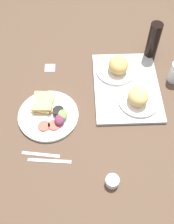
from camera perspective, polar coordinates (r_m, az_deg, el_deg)
ground_plane at (r=135.63cm, az=-1.27°, el=-0.59°), size 190.00×150.00×3.00cm
serving_tray at (r=144.45cm, az=8.09°, el=5.19°), size 45.93×34.28×1.60cm
bread_plate_near at (r=146.85cm, az=6.25°, el=9.20°), size 20.58×20.58×9.39cm
bread_plate_far at (r=135.57cm, az=10.52°, el=2.87°), size 19.90×19.90×9.14cm
plate_with_salad at (r=133.48cm, az=-7.78°, el=-0.28°), size 28.75×28.75×5.40cm
soda_bottle at (r=155.27cm, az=13.42°, el=13.97°), size 6.40×6.40×21.74cm
espresso_cup at (r=117.41cm, az=5.20°, el=-13.99°), size 5.60×5.60×4.00cm
fork at (r=125.10cm, az=-9.46°, el=-8.58°), size 3.39×17.05×0.50cm
knife at (r=123.30cm, az=-7.72°, el=-9.87°), size 2.59×19.05×0.50cm
sticky_note at (r=153.85cm, az=-7.62°, el=8.99°), size 5.63×5.63×0.12cm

